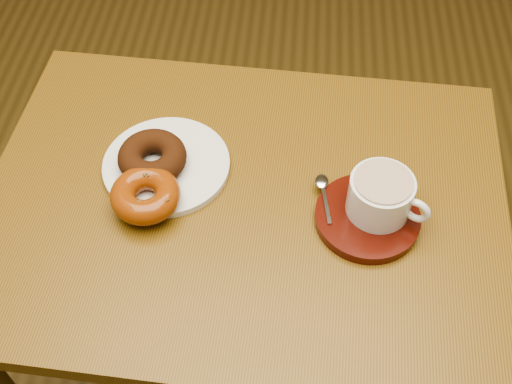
# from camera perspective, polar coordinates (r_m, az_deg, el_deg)

# --- Properties ---
(cafe_table) EXTENTS (0.86, 0.66, 0.78)m
(cafe_table) POSITION_cam_1_polar(r_m,az_deg,el_deg) (1.11, -1.03, -4.50)
(cafe_table) COLOR brown
(cafe_table) RESTS_ON ground
(donut_plate) EXTENTS (0.23, 0.23, 0.01)m
(donut_plate) POSITION_cam_1_polar(r_m,az_deg,el_deg) (1.06, -7.96, 2.37)
(donut_plate) COLOR silver
(donut_plate) RESTS_ON cafe_table
(donut_cinnamon) EXTENTS (0.12, 0.12, 0.04)m
(donut_cinnamon) POSITION_cam_1_polar(r_m,az_deg,el_deg) (1.04, -9.21, 3.08)
(donut_cinnamon) COLOR #35190A
(donut_cinnamon) RESTS_ON donut_plate
(donut_caramel) EXTENTS (0.11, 0.11, 0.04)m
(donut_caramel) POSITION_cam_1_polar(r_m,az_deg,el_deg) (0.99, -9.80, -0.26)
(donut_caramel) COLOR #7C370D
(donut_caramel) RESTS_ON donut_plate
(saucer) EXTENTS (0.19, 0.19, 0.02)m
(saucer) POSITION_cam_1_polar(r_m,az_deg,el_deg) (0.99, 9.85, -2.25)
(saucer) COLOR #390D07
(saucer) RESTS_ON cafe_table
(coffee_cup) EXTENTS (0.12, 0.10, 0.07)m
(coffee_cup) POSITION_cam_1_polar(r_m,az_deg,el_deg) (0.97, 11.09, -0.31)
(coffee_cup) COLOR silver
(coffee_cup) RESTS_ON saucer
(teaspoon) EXTENTS (0.03, 0.10, 0.01)m
(teaspoon) POSITION_cam_1_polar(r_m,az_deg,el_deg) (1.01, 5.94, 0.56)
(teaspoon) COLOR silver
(teaspoon) RESTS_ON saucer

